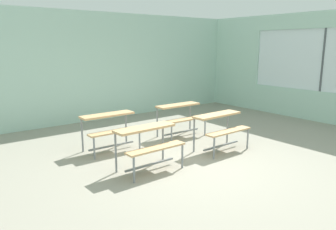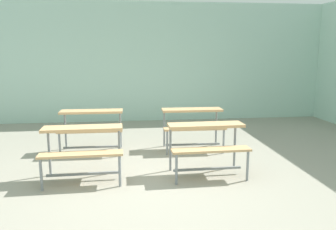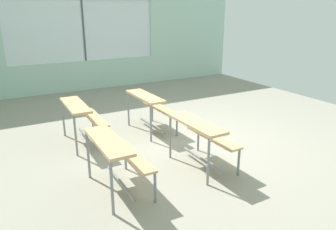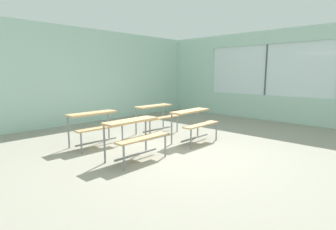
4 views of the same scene
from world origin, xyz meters
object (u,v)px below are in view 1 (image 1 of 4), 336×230
desk_bench_r0c1 (221,123)px  desk_bench_r1c1 (181,112)px  desk_bench_r0c0 (149,138)px  desk_bench_r1c0 (110,123)px

desk_bench_r0c1 → desk_bench_r1c1: (0.04, 1.31, 0.00)m
desk_bench_r0c0 → desk_bench_r0c1: 1.76m
desk_bench_r0c0 → desk_bench_r1c0: (-0.02, 1.35, 0.00)m
desk_bench_r1c0 → desk_bench_r1c1: size_ratio=1.00×
desk_bench_r0c0 → desk_bench_r1c1: same height
desk_bench_r0c1 → desk_bench_r1c0: size_ratio=1.00×
desk_bench_r0c1 → desk_bench_r0c0: bearing=178.7°
desk_bench_r0c1 → desk_bench_r1c0: bearing=141.6°
desk_bench_r0c0 → desk_bench_r1c0: bearing=89.6°
desk_bench_r1c0 → desk_bench_r0c1: bearing=-36.7°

